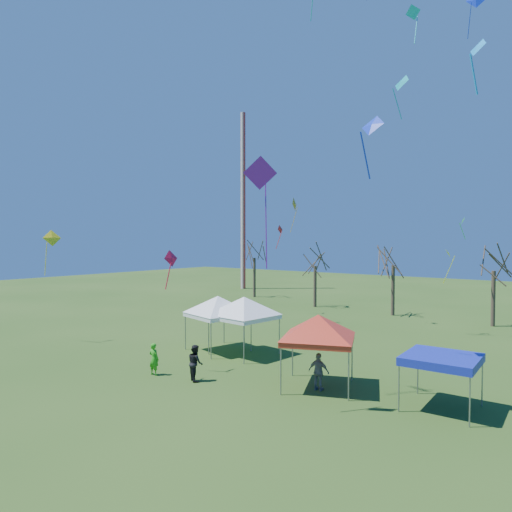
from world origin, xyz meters
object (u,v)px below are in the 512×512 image
(radio_mast, at_px, (243,201))
(person_grey, at_px, (319,372))
(tree_3, at_px, (494,251))
(tree_2, at_px, (393,247))
(tent_white_mid, at_px, (244,301))
(tent_red, at_px, (318,319))
(tent_blue, at_px, (442,360))
(tree_1, at_px, (315,251))
(tree_0, at_px, (254,244))
(person_dark, at_px, (195,363))
(person_green, at_px, (154,359))
(tent_white_west, at_px, (218,300))

(radio_mast, bearing_deg, person_grey, -46.42)
(tree_3, bearing_deg, radio_mast, 163.69)
(tree_2, bearing_deg, person_grey, -77.37)
(tent_white_mid, xyz_separation_m, tent_red, (6.68, -2.70, -0.06))
(radio_mast, relative_size, tent_white_mid, 5.46)
(tent_red, bearing_deg, tent_blue, 6.97)
(tree_1, bearing_deg, radio_mast, 151.52)
(tree_1, bearing_deg, tent_white_mid, -71.74)
(radio_mast, xyz_separation_m, tree_3, (34.03, -9.96, -6.42))
(tree_0, distance_m, tree_2, 18.72)
(tree_3, xyz_separation_m, tent_blue, (1.83, -21.28, -4.03))
(tree_1, xyz_separation_m, person_dark, (7.89, -25.34, -4.90))
(radio_mast, distance_m, tent_blue, 48.69)
(radio_mast, bearing_deg, tent_white_mid, -50.83)
(tree_0, xyz_separation_m, tree_2, (18.48, -3.01, -0.20))
(radio_mast, distance_m, person_dark, 44.38)
(tent_white_mid, height_order, person_green, tent_white_mid)
(tent_blue, xyz_separation_m, person_grey, (-5.15, -1.03, -1.18))
(tent_white_west, xyz_separation_m, person_green, (0.91, -5.90, -2.38))
(tent_blue, relative_size, person_grey, 1.69)
(tent_white_mid, distance_m, person_dark, 6.14)
(tree_0, bearing_deg, person_green, -61.46)
(tree_1, distance_m, tent_white_west, 20.74)
(tent_white_west, height_order, person_green, tent_white_west)
(tree_0, height_order, tent_white_west, tree_0)
(tent_blue, bearing_deg, tent_red, -173.03)
(tree_2, relative_size, person_green, 4.96)
(tree_1, relative_size, person_dark, 4.24)
(radio_mast, bearing_deg, person_green, -57.20)
(tree_3, bearing_deg, tent_white_west, -122.07)
(tree_1, bearing_deg, person_dark, -72.70)
(tree_0, bearing_deg, tree_3, -7.08)
(tent_red, distance_m, tent_blue, 5.56)
(tent_white_mid, height_order, tent_blue, tent_white_mid)
(person_grey, bearing_deg, tree_2, -81.11)
(person_grey, bearing_deg, tent_red, -60.33)
(tent_white_mid, relative_size, person_dark, 2.57)
(tent_white_west, bearing_deg, tent_red, -16.09)
(radio_mast, xyz_separation_m, tent_red, (30.46, -31.90, -9.28))
(tree_2, bearing_deg, tree_0, 170.76)
(person_grey, bearing_deg, person_green, 17.19)
(tent_red, height_order, person_green, tent_red)
(tree_0, relative_size, tent_white_mid, 1.84)
(tree_0, bearing_deg, radio_mast, 137.23)
(radio_mast, distance_m, tent_white_mid, 38.77)
(radio_mast, height_order, person_green, radio_mast)
(tent_white_mid, relative_size, tent_blue, 1.56)
(tree_2, bearing_deg, tent_blue, -64.68)
(tent_blue, bearing_deg, person_green, -162.73)
(tree_3, bearing_deg, person_dark, -109.80)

